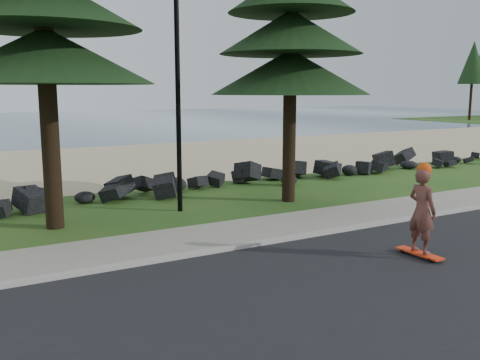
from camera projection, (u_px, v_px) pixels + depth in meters
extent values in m
plane|color=#234F18|center=(234.00, 237.00, 12.63)|extent=(160.00, 160.00, 0.00)
cube|color=black|center=(367.00, 301.00, 8.77)|extent=(160.00, 7.00, 0.02)
cube|color=#ADA79C|center=(254.00, 244.00, 11.85)|extent=(160.00, 0.20, 0.10)
cube|color=gray|center=(230.00, 233.00, 12.79)|extent=(160.00, 2.00, 0.08)
cube|color=tan|center=(84.00, 164.00, 25.05)|extent=(160.00, 15.00, 0.01)
cylinder|color=black|center=(291.00, 2.00, 15.74)|extent=(0.40, 0.40, 12.00)
cylinder|color=black|center=(177.00, 69.00, 14.71)|extent=(0.14, 0.14, 8.00)
cube|color=#F7310E|center=(420.00, 253.00, 11.03)|extent=(0.28, 1.07, 0.04)
imported|color=brown|center=(422.00, 211.00, 10.88)|extent=(0.44, 0.65, 1.77)
sphere|color=#DF410C|center=(424.00, 170.00, 10.74)|extent=(0.28, 0.28, 0.28)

